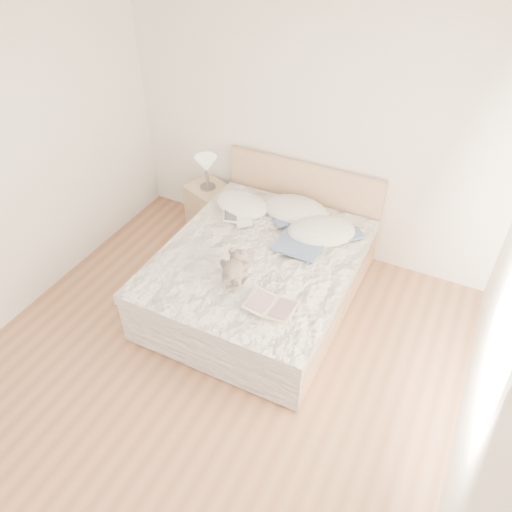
% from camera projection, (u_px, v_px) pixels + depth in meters
% --- Properties ---
extents(floor, '(4.00, 4.50, 0.00)m').
position_uv_depth(floor, '(200.00, 383.00, 4.22)').
color(floor, brown).
rests_on(floor, ground).
extents(ceiling, '(4.00, 4.50, 0.00)m').
position_uv_depth(ceiling, '(162.00, 56.00, 2.49)').
color(ceiling, white).
rests_on(ceiling, ground).
extents(wall_back, '(4.00, 0.02, 2.70)m').
position_uv_depth(wall_back, '(310.00, 129.00, 4.90)').
color(wall_back, white).
rests_on(wall_back, ground).
extents(wall_right, '(0.02, 4.50, 2.70)m').
position_uv_depth(wall_right, '(502.00, 369.00, 2.67)').
color(wall_right, white).
rests_on(wall_right, ground).
extents(window, '(0.02, 1.30, 1.10)m').
position_uv_depth(window, '(511.00, 319.00, 2.82)').
color(window, white).
rests_on(window, wall_right).
extents(bed, '(1.72, 2.14, 1.00)m').
position_uv_depth(bed, '(262.00, 272.00, 4.84)').
color(bed, tan).
rests_on(bed, floor).
extents(nightstand, '(0.56, 0.53, 0.56)m').
position_uv_depth(nightstand, '(210.00, 208.00, 5.74)').
color(nightstand, tan).
rests_on(nightstand, floor).
extents(table_lamp, '(0.25, 0.25, 0.38)m').
position_uv_depth(table_lamp, '(206.00, 166.00, 5.39)').
color(table_lamp, '#49453F').
rests_on(table_lamp, nightstand).
extents(pillow_left, '(0.65, 0.50, 0.18)m').
position_uv_depth(pillow_left, '(242.00, 204.00, 5.15)').
color(pillow_left, white).
rests_on(pillow_left, bed).
extents(pillow_middle, '(0.69, 0.49, 0.20)m').
position_uv_depth(pillow_middle, '(295.00, 210.00, 5.08)').
color(pillow_middle, silver).
rests_on(pillow_middle, bed).
extents(pillow_right, '(0.79, 0.71, 0.20)m').
position_uv_depth(pillow_right, '(321.00, 231.00, 4.80)').
color(pillow_right, silver).
rests_on(pillow_right, bed).
extents(blouse, '(0.68, 0.73, 0.03)m').
position_uv_depth(blouse, '(305.00, 237.00, 4.74)').
color(blouse, '#3A4C73').
rests_on(blouse, bed).
extents(photo_book, '(0.39, 0.35, 0.02)m').
position_uv_depth(photo_book, '(238.00, 219.00, 4.98)').
color(photo_book, white).
rests_on(photo_book, bed).
extents(childrens_book, '(0.43, 0.30, 0.03)m').
position_uv_depth(childrens_book, '(271.00, 306.00, 4.04)').
color(childrens_book, beige).
rests_on(childrens_book, bed).
extents(teddy_bear, '(0.34, 0.39, 0.18)m').
position_uv_depth(teddy_bear, '(233.00, 275.00, 4.30)').
color(teddy_bear, '#675950').
rests_on(teddy_bear, bed).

